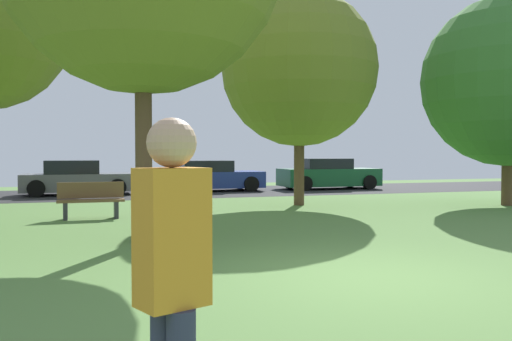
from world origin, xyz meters
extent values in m
plane|color=#5B8442|center=(0.00, 0.00, 0.00)|extent=(44.00, 44.00, 0.00)
cube|color=#28282B|center=(0.00, 16.00, 0.00)|extent=(44.00, 6.40, 0.01)
cylinder|color=brown|center=(9.03, 7.41, 1.18)|extent=(0.34, 0.34, 2.36)
sphere|color=#38702D|center=(9.03, 7.41, 3.85)|extent=(5.28, 5.28, 5.28)
cylinder|color=brown|center=(2.90, 9.47, 1.33)|extent=(0.32, 0.32, 2.65)
sphere|color=olive|center=(2.90, 9.47, 4.24)|extent=(4.83, 4.83, 4.83)
cylinder|color=brown|center=(-2.47, 3.72, 1.77)|extent=(0.30, 0.30, 3.54)
cube|color=orange|center=(-3.12, -3.68, 1.23)|extent=(0.38, 0.32, 0.67)
sphere|color=tan|center=(-3.12, -3.68, 1.68)|extent=(0.24, 0.24, 0.24)
cube|color=slate|center=(-3.71, 15.97, 0.49)|extent=(4.14, 1.74, 0.67)
cube|color=black|center=(-3.92, 15.97, 1.08)|extent=(1.99, 1.53, 0.52)
cylinder|color=black|center=(-2.26, 16.84, 0.32)|extent=(0.64, 0.22, 0.64)
cylinder|color=black|center=(-2.26, 15.10, 0.32)|extent=(0.64, 0.22, 0.64)
cylinder|color=black|center=(-5.16, 16.84, 0.32)|extent=(0.64, 0.22, 0.64)
cylinder|color=black|center=(-5.16, 15.10, 0.32)|extent=(0.64, 0.22, 0.64)
cube|color=#233893|center=(1.68, 16.39, 0.49)|extent=(4.38, 1.78, 0.69)
cube|color=black|center=(1.46, 16.39, 1.07)|extent=(2.10, 1.57, 0.47)
cylinder|color=black|center=(3.21, 17.28, 0.32)|extent=(0.64, 0.22, 0.64)
cylinder|color=black|center=(3.21, 15.50, 0.32)|extent=(0.64, 0.22, 0.64)
cylinder|color=black|center=(0.15, 17.28, 0.32)|extent=(0.64, 0.22, 0.64)
cylinder|color=black|center=(0.15, 15.50, 0.32)|extent=(0.64, 0.22, 0.64)
cube|color=#195633|center=(7.06, 16.12, 0.54)|extent=(4.42, 1.83, 0.77)
cube|color=black|center=(6.84, 16.12, 1.15)|extent=(2.12, 1.61, 0.46)
cylinder|color=black|center=(8.61, 17.03, 0.32)|extent=(0.64, 0.22, 0.64)
cylinder|color=black|center=(8.61, 15.20, 0.32)|extent=(0.64, 0.22, 0.64)
cylinder|color=black|center=(5.52, 17.03, 0.32)|extent=(0.64, 0.22, 0.64)
cylinder|color=black|center=(5.52, 15.20, 0.32)|extent=(0.64, 0.22, 0.64)
cube|color=brown|center=(-3.34, 7.73, 0.45)|extent=(1.60, 0.44, 0.06)
cube|color=brown|center=(-3.34, 7.93, 0.70)|extent=(1.60, 0.06, 0.40)
cube|color=#333338|center=(-2.74, 7.73, 0.23)|extent=(0.10, 0.40, 0.45)
cube|color=#333338|center=(-3.94, 7.73, 0.23)|extent=(0.10, 0.40, 0.45)
camera|label=1|loc=(-3.53, -6.30, 1.63)|focal=38.27mm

